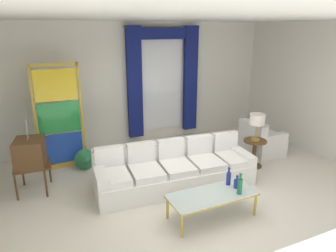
{
  "coord_description": "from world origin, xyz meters",
  "views": [
    {
      "loc": [
        -2.36,
        -4.19,
        2.84
      ],
      "look_at": [
        -0.03,
        0.9,
        1.05
      ],
      "focal_mm": 32.87,
      "sensor_mm": 36.0,
      "label": 1
    }
  ],
  "objects_px": {
    "couch_white_long": "(174,170)",
    "vintage_tv": "(30,154)",
    "stained_glass_divider": "(59,120)",
    "coffee_table": "(212,196)",
    "bottle_crystal_tall": "(240,185)",
    "peacock_figurine": "(86,161)",
    "armchair_white": "(260,142)",
    "round_side_table": "(254,151)",
    "bottle_amber_squat": "(229,178)",
    "table_lamp_brass": "(257,120)",
    "bottle_blue_decanter": "(237,183)"
  },
  "relations": [
    {
      "from": "vintage_tv",
      "to": "stained_glass_divider",
      "type": "xyz_separation_m",
      "value": [
        0.61,
        0.82,
        0.33
      ]
    },
    {
      "from": "bottle_amber_squat",
      "to": "peacock_figurine",
      "type": "relative_size",
      "value": 0.52
    },
    {
      "from": "armchair_white",
      "to": "peacock_figurine",
      "type": "relative_size",
      "value": 1.39
    },
    {
      "from": "vintage_tv",
      "to": "peacock_figurine",
      "type": "height_order",
      "value": "vintage_tv"
    },
    {
      "from": "coffee_table",
      "to": "bottle_crystal_tall",
      "type": "xyz_separation_m",
      "value": [
        0.37,
        -0.17,
        0.18
      ]
    },
    {
      "from": "coffee_table",
      "to": "stained_glass_divider",
      "type": "relative_size",
      "value": 0.63
    },
    {
      "from": "coffee_table",
      "to": "vintage_tv",
      "type": "xyz_separation_m",
      "value": [
        -2.49,
        2.04,
        0.35
      ]
    },
    {
      "from": "vintage_tv",
      "to": "peacock_figurine",
      "type": "relative_size",
      "value": 2.24
    },
    {
      "from": "table_lamp_brass",
      "to": "peacock_figurine",
      "type": "bearing_deg",
      "value": 158.66
    },
    {
      "from": "bottle_blue_decanter",
      "to": "bottle_crystal_tall",
      "type": "bearing_deg",
      "value": -114.95
    },
    {
      "from": "armchair_white",
      "to": "table_lamp_brass",
      "type": "relative_size",
      "value": 1.46
    },
    {
      "from": "vintage_tv",
      "to": "bottle_blue_decanter",
      "type": "bearing_deg",
      "value": -34.7
    },
    {
      "from": "bottle_blue_decanter",
      "to": "couch_white_long",
      "type": "bearing_deg",
      "value": 114.48
    },
    {
      "from": "coffee_table",
      "to": "couch_white_long",
      "type": "bearing_deg",
      "value": 94.21
    },
    {
      "from": "bottle_crystal_tall",
      "to": "armchair_white",
      "type": "bearing_deg",
      "value": 42.69
    },
    {
      "from": "bottle_amber_squat",
      "to": "vintage_tv",
      "type": "relative_size",
      "value": 0.23
    },
    {
      "from": "round_side_table",
      "to": "table_lamp_brass",
      "type": "relative_size",
      "value": 1.04
    },
    {
      "from": "bottle_blue_decanter",
      "to": "round_side_table",
      "type": "bearing_deg",
      "value": 41.63
    },
    {
      "from": "coffee_table",
      "to": "bottle_amber_squat",
      "type": "relative_size",
      "value": 4.41
    },
    {
      "from": "round_side_table",
      "to": "armchair_white",
      "type": "bearing_deg",
      "value": 39.81
    },
    {
      "from": "stained_glass_divider",
      "to": "round_side_table",
      "type": "height_order",
      "value": "stained_glass_divider"
    },
    {
      "from": "coffee_table",
      "to": "bottle_blue_decanter",
      "type": "bearing_deg",
      "value": 0.11
    },
    {
      "from": "stained_glass_divider",
      "to": "armchair_white",
      "type": "bearing_deg",
      "value": -15.24
    },
    {
      "from": "bottle_blue_decanter",
      "to": "round_side_table",
      "type": "height_order",
      "value": "bottle_blue_decanter"
    },
    {
      "from": "armchair_white",
      "to": "round_side_table",
      "type": "bearing_deg",
      "value": -140.19
    },
    {
      "from": "peacock_figurine",
      "to": "bottle_amber_squat",
      "type": "bearing_deg",
      "value": -51.62
    },
    {
      "from": "armchair_white",
      "to": "table_lamp_brass",
      "type": "xyz_separation_m",
      "value": [
        -0.58,
        -0.48,
        0.74
      ]
    },
    {
      "from": "couch_white_long",
      "to": "table_lamp_brass",
      "type": "relative_size",
      "value": 5.23
    },
    {
      "from": "bottle_crystal_tall",
      "to": "stained_glass_divider",
      "type": "relative_size",
      "value": 0.16
    },
    {
      "from": "couch_white_long",
      "to": "bottle_amber_squat",
      "type": "bearing_deg",
      "value": -65.52
    },
    {
      "from": "bottle_blue_decanter",
      "to": "bottle_crystal_tall",
      "type": "distance_m",
      "value": 0.2
    },
    {
      "from": "couch_white_long",
      "to": "peacock_figurine",
      "type": "xyz_separation_m",
      "value": [
        -1.39,
        1.31,
        -0.09
      ]
    },
    {
      "from": "bottle_crystal_tall",
      "to": "peacock_figurine",
      "type": "bearing_deg",
      "value": 124.74
    },
    {
      "from": "bottle_blue_decanter",
      "to": "vintage_tv",
      "type": "height_order",
      "value": "vintage_tv"
    },
    {
      "from": "coffee_table",
      "to": "stained_glass_divider",
      "type": "bearing_deg",
      "value": 123.24
    },
    {
      "from": "bottle_amber_squat",
      "to": "round_side_table",
      "type": "distance_m",
      "value": 1.8
    },
    {
      "from": "peacock_figurine",
      "to": "table_lamp_brass",
      "type": "xyz_separation_m",
      "value": [
        3.3,
        -1.29,
        0.81
      ]
    },
    {
      "from": "stained_glass_divider",
      "to": "peacock_figurine",
      "type": "xyz_separation_m",
      "value": [
        0.4,
        -0.36,
        -0.84
      ]
    },
    {
      "from": "coffee_table",
      "to": "stained_glass_divider",
      "type": "height_order",
      "value": "stained_glass_divider"
    },
    {
      "from": "couch_white_long",
      "to": "bottle_amber_squat",
      "type": "distance_m",
      "value": 1.18
    },
    {
      "from": "bottle_amber_squat",
      "to": "peacock_figurine",
      "type": "bearing_deg",
      "value": 128.38
    },
    {
      "from": "bottle_amber_squat",
      "to": "stained_glass_divider",
      "type": "height_order",
      "value": "stained_glass_divider"
    },
    {
      "from": "stained_glass_divider",
      "to": "table_lamp_brass",
      "type": "distance_m",
      "value": 4.05
    },
    {
      "from": "bottle_crystal_tall",
      "to": "peacock_figurine",
      "type": "height_order",
      "value": "bottle_crystal_tall"
    },
    {
      "from": "coffee_table",
      "to": "table_lamp_brass",
      "type": "xyz_separation_m",
      "value": [
        1.82,
        1.21,
        0.65
      ]
    },
    {
      "from": "peacock_figurine",
      "to": "table_lamp_brass",
      "type": "relative_size",
      "value": 1.05
    },
    {
      "from": "couch_white_long",
      "to": "peacock_figurine",
      "type": "height_order",
      "value": "couch_white_long"
    },
    {
      "from": "couch_white_long",
      "to": "vintage_tv",
      "type": "relative_size",
      "value": 2.22
    },
    {
      "from": "coffee_table",
      "to": "peacock_figurine",
      "type": "relative_size",
      "value": 2.29
    },
    {
      "from": "vintage_tv",
      "to": "armchair_white",
      "type": "bearing_deg",
      "value": -3.99
    }
  ]
}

